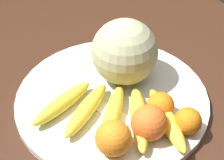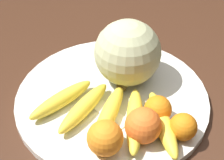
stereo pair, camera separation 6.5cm
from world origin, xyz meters
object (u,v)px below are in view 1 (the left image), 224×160
(orange_back_left, at_px, (188,121))
(kitchen_table, at_px, (105,114))
(banana_bunch, at_px, (115,112))
(orange_front_left, at_px, (161,106))
(melon, at_px, (125,52))
(orange_mid_center, at_px, (151,122))
(produce_tag, at_px, (114,115))
(fruit_bowl, at_px, (112,99))
(orange_front_right, at_px, (114,138))

(orange_back_left, bearing_deg, kitchen_table, -160.55)
(banana_bunch, height_order, orange_front_left, orange_front_left)
(melon, height_order, orange_mid_center, melon)
(kitchen_table, relative_size, orange_front_left, 25.78)
(melon, height_order, produce_tag, melon)
(melon, distance_m, banana_bunch, 0.15)
(kitchen_table, bearing_deg, orange_back_left, 19.45)
(kitchen_table, distance_m, produce_tag, 0.15)
(melon, xyz_separation_m, produce_tag, (0.10, -0.08, -0.08))
(melon, relative_size, produce_tag, 1.60)
(kitchen_table, distance_m, fruit_bowl, 0.11)
(kitchen_table, distance_m, melon, 0.19)
(orange_front_right, distance_m, orange_back_left, 0.16)
(kitchen_table, bearing_deg, orange_front_left, 19.31)
(orange_mid_center, xyz_separation_m, orange_back_left, (0.03, 0.07, -0.01))
(orange_mid_center, bearing_deg, produce_tag, -156.65)
(orange_front_right, relative_size, orange_mid_center, 0.97)
(fruit_bowl, relative_size, orange_back_left, 7.74)
(orange_mid_center, relative_size, orange_back_left, 1.30)
(produce_tag, bearing_deg, orange_front_right, -49.75)
(orange_mid_center, bearing_deg, kitchen_table, -178.76)
(banana_bunch, relative_size, orange_back_left, 5.14)
(banana_bunch, xyz_separation_m, orange_front_right, (0.07, -0.05, 0.02))
(kitchen_table, height_order, fruit_bowl, fruit_bowl)
(produce_tag, bearing_deg, kitchen_table, 143.16)
(fruit_bowl, bearing_deg, melon, 126.60)
(orange_front_left, height_order, orange_mid_center, orange_mid_center)
(orange_front_left, height_order, orange_front_right, orange_front_right)
(banana_bunch, xyz_separation_m, orange_mid_center, (0.07, 0.04, 0.02))
(orange_front_left, distance_m, produce_tag, 0.10)
(banana_bunch, height_order, orange_back_left, orange_back_left)
(banana_bunch, relative_size, orange_front_right, 4.08)
(orange_front_left, xyz_separation_m, produce_tag, (-0.05, -0.09, -0.03))
(orange_back_left, distance_m, produce_tag, 0.16)
(fruit_bowl, distance_m, produce_tag, 0.06)
(orange_front_right, distance_m, produce_tag, 0.10)
(banana_bunch, height_order, orange_front_right, orange_front_right)
(orange_front_left, bearing_deg, orange_front_right, -76.67)
(orange_back_left, bearing_deg, fruit_bowl, -153.60)
(orange_mid_center, bearing_deg, orange_back_left, 68.04)
(melon, bearing_deg, orange_back_left, 6.59)
(banana_bunch, relative_size, produce_tag, 3.04)
(orange_back_left, bearing_deg, orange_front_left, -160.21)
(kitchen_table, height_order, produce_tag, produce_tag)
(fruit_bowl, height_order, produce_tag, produce_tag)
(banana_bunch, bearing_deg, orange_front_left, 107.60)
(fruit_bowl, relative_size, produce_tag, 4.58)
(orange_mid_center, bearing_deg, banana_bunch, -152.00)
(kitchen_table, relative_size, banana_bunch, 5.19)
(banana_bunch, xyz_separation_m, orange_back_left, (0.10, 0.11, 0.01))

